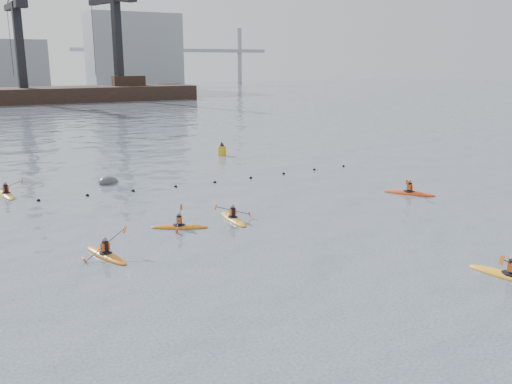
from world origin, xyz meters
The scene contains 12 objects.
ground centered at (0.00, 0.00, 0.00)m, with size 400.00×400.00×0.00m, color #374350.
float_line centered at (-0.50, 22.53, 0.03)m, with size 33.24×0.73×0.24m.
barge_pier centered at (-0.22, 110.00, 1.89)m, with size 72.00×19.30×29.50m.
skyline centered at (2.23, 150.27, 9.25)m, with size 141.00×28.00×22.00m.
kayaker_0 centered at (-6.58, 10.64, 0.10)m, with size 2.23×3.31×1.34m.
kayaker_1 centered at (7.42, 0.23, 0.11)m, with size 2.45×3.64×1.40m.
kayaker_2 centered at (-2.12, 13.13, 0.09)m, with size 2.97×1.96×1.15m.
kayaker_3 centered at (1.02, 13.11, 0.10)m, with size 2.20×3.23×1.17m.
kayaker_4 centered at (14.00, 12.98, 0.11)m, with size 2.61×3.16×1.34m.
kayaker_5 centered at (-9.68, 25.25, 0.10)m, with size 2.24×3.34×1.16m.
mooring_buoy centered at (-2.81, 25.92, 0.00)m, with size 1.95×1.15×0.98m, color #404446.
nav_buoy centered at (9.39, 32.70, 0.44)m, with size 0.80×0.80×1.46m.
Camera 1 is at (-11.56, -13.02, 8.67)m, focal length 38.00 mm.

